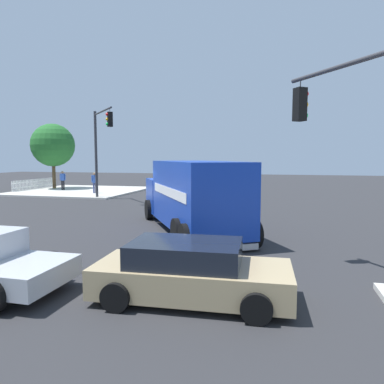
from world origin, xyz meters
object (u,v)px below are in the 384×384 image
object	(u,v)px
pedestrian_crossing	(63,179)
shade_tree_near	(53,145)
traffic_light_primary	(361,131)
sedan_tan	(190,272)
delivery_truck	(192,195)
traffic_light_secondary	(100,140)
pedestrian_near_corner	(95,181)

from	to	relation	value
pedestrian_crossing	shade_tree_near	distance (m)	3.66
traffic_light_primary	sedan_tan	size ratio (longest dim) A/B	1.26
traffic_light_primary	delivery_truck	bearing A→B (deg)	-134.70
delivery_truck	sedan_tan	size ratio (longest dim) A/B	1.92
sedan_tan	traffic_light_secondary	bearing A→B (deg)	-146.08
pedestrian_near_corner	pedestrian_crossing	world-z (taller)	pedestrian_near_corner
delivery_truck	pedestrian_crossing	bearing A→B (deg)	-132.38
pedestrian_near_corner	shade_tree_near	xyz separation A→B (m)	(-3.04, -6.04, 3.16)
pedestrian_near_corner	delivery_truck	bearing A→B (deg)	42.73
sedan_tan	shade_tree_near	world-z (taller)	shade_tree_near
pedestrian_crossing	shade_tree_near	size ratio (longest dim) A/B	0.28
traffic_light_secondary	pedestrian_near_corner	world-z (taller)	traffic_light_secondary
traffic_light_primary	sedan_tan	bearing A→B (deg)	-64.95
delivery_truck	traffic_light_primary	xyz separation A→B (m)	(5.36, 5.42, 2.21)
shade_tree_near	pedestrian_near_corner	bearing A→B (deg)	63.26
traffic_light_primary	pedestrian_near_corner	distance (m)	24.84
pedestrian_near_corner	shade_tree_near	size ratio (longest dim) A/B	0.28
delivery_truck	shade_tree_near	bearing A→B (deg)	-131.49
delivery_truck	traffic_light_primary	bearing A→B (deg)	45.30
pedestrian_crossing	delivery_truck	bearing A→B (deg)	47.62
traffic_light_secondary	sedan_tan	bearing A→B (deg)	33.92
delivery_truck	sedan_tan	xyz separation A→B (m)	(7.09, 1.72, -0.93)
traffic_light_secondary	shade_tree_near	world-z (taller)	traffic_light_secondary
traffic_light_secondary	pedestrian_near_corner	bearing A→B (deg)	-144.94
pedestrian_near_corner	pedestrian_crossing	size ratio (longest dim) A/B	1.01
delivery_truck	sedan_tan	distance (m)	7.35
sedan_tan	shade_tree_near	xyz separation A→B (m)	(-22.68, -19.35, 3.67)
traffic_light_secondary	pedestrian_crossing	size ratio (longest dim) A/B	3.72
traffic_light_secondary	sedan_tan	world-z (taller)	traffic_light_secondary
pedestrian_near_corner	pedestrian_crossing	xyz separation A→B (m)	(-2.10, -4.46, -0.01)
delivery_truck	traffic_light_secondary	bearing A→B (deg)	-134.58
shade_tree_near	traffic_light_secondary	bearing A→B (deg)	52.11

